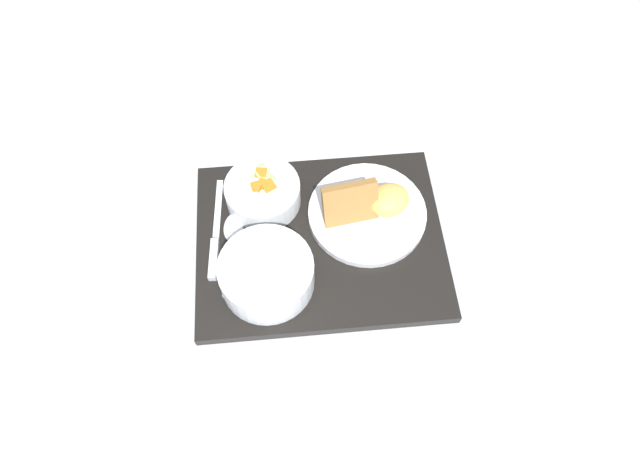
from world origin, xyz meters
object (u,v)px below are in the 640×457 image
bowl_soup (266,273)px  knife (215,246)px  plate_main (369,210)px  spoon (232,238)px  bowl_salad (263,192)px

bowl_soup → knife: 0.11m
plate_main → bowl_soup: bearing=-144.5°
spoon → bowl_soup: bearing=-139.2°
bowl_salad → plate_main: bearing=-10.8°
bowl_soup → spoon: size_ratio=0.96×
bowl_soup → spoon: bearing=127.6°
bowl_salad → spoon: bowl_salad is taller
bowl_salad → bowl_soup: 0.15m
bowl_soup → knife: size_ratio=0.77×
bowl_soup → plate_main: size_ratio=0.74×
knife → spoon: (0.03, 0.01, 0.00)m
bowl_salad → spoon: (-0.05, -0.07, -0.02)m
bowl_soup → plate_main: 0.20m
knife → spoon: size_ratio=1.25×
bowl_salad → knife: bearing=-131.4°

